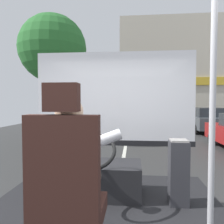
# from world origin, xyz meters

# --- Properties ---
(ground) EXTENTS (18.00, 44.00, 0.06)m
(ground) POSITION_xyz_m (0.00, 8.80, -0.02)
(ground) COLOR #323232
(driver_seat) EXTENTS (0.48, 0.48, 1.28)m
(driver_seat) POSITION_xyz_m (-0.15, -0.42, 1.15)
(driver_seat) COLOR black
(driver_seat) RESTS_ON bus_floor
(bus_driver) EXTENTS (0.74, 0.57, 0.77)m
(bus_driver) POSITION_xyz_m (-0.15, -0.30, 1.31)
(bus_driver) COLOR #332D28
(bus_driver) RESTS_ON driver_seat
(steering_console) EXTENTS (1.10, 1.01, 0.81)m
(steering_console) POSITION_xyz_m (-0.15, 0.79, 0.84)
(steering_console) COLOR black
(steering_console) RESTS_ON bus_floor
(handrail_pole) EXTENTS (0.04, 0.04, 2.28)m
(handrail_pole) POSITION_xyz_m (0.87, -0.22, 1.75)
(handrail_pole) COLOR #B7B7BC
(handrail_pole) RESTS_ON bus_floor
(fare_box) EXTENTS (0.21, 0.21, 0.74)m
(fare_box) POSITION_xyz_m (0.81, 0.64, 0.98)
(fare_box) COLOR #333338
(fare_box) RESTS_ON bus_floor
(windshield_panel) EXTENTS (2.50, 0.08, 1.48)m
(windshield_panel) POSITION_xyz_m (0.00, 1.62, 1.66)
(windshield_panel) COLOR silver
(street_tree) EXTENTS (2.92, 2.92, 5.57)m
(street_tree) POSITION_xyz_m (-3.20, 7.56, 4.08)
(street_tree) COLOR #4C3828
(street_tree) RESTS_ON ground
(shop_building) EXTENTS (9.73, 4.83, 8.52)m
(shop_building) POSITION_xyz_m (4.09, 18.01, 4.26)
(shop_building) COLOR #BCB29E
(shop_building) RESTS_ON ground
(parked_car_charcoal) EXTENTS (2.03, 4.13, 1.45)m
(parked_car_charcoal) POSITION_xyz_m (4.70, 11.80, 0.75)
(parked_car_charcoal) COLOR #474C51
(parked_car_charcoal) RESTS_ON ground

